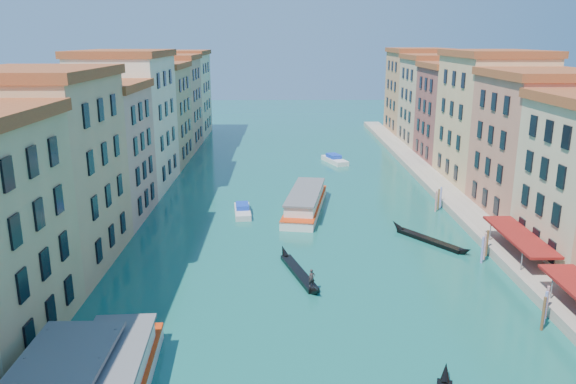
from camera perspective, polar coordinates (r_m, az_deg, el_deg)
name	(u,v)px	position (r m, az deg, el deg)	size (l,w,h in m)	color
left_bank_palazzos	(116,132)	(84.39, -17.05, 5.83)	(12.80, 128.40, 21.00)	beige
right_bank_palazzos	(504,131)	(87.58, 21.11, 5.83)	(12.80, 128.40, 21.00)	#A94631
quay	(445,192)	(86.83, 15.62, -0.03)	(4.00, 140.00, 1.00)	gray
mooring_poles_right	(530,294)	(53.54, 23.39, -9.53)	(1.44, 54.24, 3.20)	brown
vaporetto_far	(305,201)	(76.48, 1.78, -0.95)	(7.12, 18.77, 2.73)	silver
gondola_fore	(299,271)	(56.13, 1.10, -8.05)	(4.23, 11.51, 2.35)	black
gondola_far	(428,239)	(66.92, 14.01, -4.63)	(7.63, 10.22, 1.69)	black
motorboat_mid	(242,210)	(75.14, -4.65, -1.86)	(2.69, 6.59, 1.33)	silver
motorboat_far	(335,159)	(106.36, 4.75, 3.31)	(4.71, 7.80, 1.54)	silver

